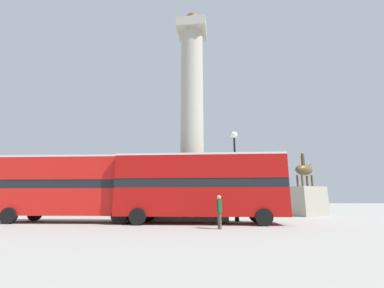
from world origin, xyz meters
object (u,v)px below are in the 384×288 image
pedestrian_near_lamp (219,210)px  monument_column (192,146)px  equestrian_statue (306,197)px  bus_b (77,186)px  bus_a (200,185)px  street_lamp (235,164)px

pedestrian_near_lamp → monument_column: bearing=1.0°
monument_column → equestrian_statue: size_ratio=3.13×
monument_column → bus_b: 9.31m
monument_column → bus_a: (1.00, -4.25, -3.51)m
street_lamp → pedestrian_near_lamp: size_ratio=3.77×
bus_a → bus_b: size_ratio=1.05×
monument_column → equestrian_statue: monument_column is taller
monument_column → equestrian_statue: 12.20m
bus_b → street_lamp: (10.94, 1.92, 1.61)m
pedestrian_near_lamp → street_lamp: bearing=-30.2°
bus_a → equestrian_statue: equestrian_statue is taller
monument_column → street_lamp: monument_column is taller
street_lamp → monument_column: bearing=146.2°
bus_a → equestrian_statue: (9.41, 9.02, -0.68)m
bus_b → pedestrian_near_lamp: bus_b is taller
pedestrian_near_lamp → bus_b: bearing=57.2°
monument_column → bus_a: bearing=-76.8°
bus_a → equestrian_statue: bearing=41.6°
bus_b → pedestrian_near_lamp: (9.73, -2.91, -1.45)m
monument_column → pedestrian_near_lamp: 8.93m
bus_b → pedestrian_near_lamp: size_ratio=5.95×
street_lamp → pedestrian_near_lamp: (-1.21, -4.83, -3.06)m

